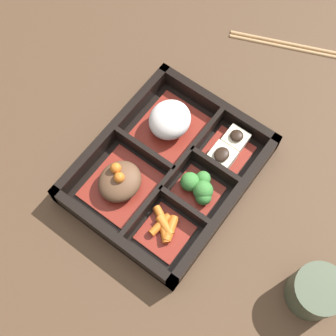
# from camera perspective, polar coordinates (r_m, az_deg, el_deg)

# --- Properties ---
(ground_plane) EXTENTS (3.00, 3.00, 0.00)m
(ground_plane) POSITION_cam_1_polar(r_m,az_deg,el_deg) (0.76, 0.00, -0.74)
(ground_plane) COLOR #4C3523
(bento_base) EXTENTS (0.29, 0.24, 0.01)m
(bento_base) POSITION_cam_1_polar(r_m,az_deg,el_deg) (0.76, 0.00, -0.60)
(bento_base) COLOR black
(bento_base) RESTS_ON ground_plane
(bento_rim) EXTENTS (0.29, 0.24, 0.04)m
(bento_rim) POSITION_cam_1_polar(r_m,az_deg,el_deg) (0.74, 0.23, -0.24)
(bento_rim) COLOR black
(bento_rim) RESTS_ON ground_plane
(bowl_stew) EXTENTS (0.11, 0.10, 0.05)m
(bowl_stew) POSITION_cam_1_polar(r_m,az_deg,el_deg) (0.73, -5.88, -1.72)
(bowl_stew) COLOR maroon
(bowl_stew) RESTS_ON bento_base
(bowl_rice) EXTENTS (0.11, 0.10, 0.05)m
(bowl_rice) POSITION_cam_1_polar(r_m,az_deg,el_deg) (0.76, 0.23, 5.72)
(bowl_rice) COLOR maroon
(bowl_rice) RESTS_ON bento_base
(bowl_carrots) EXTENTS (0.07, 0.07, 0.02)m
(bowl_carrots) POSITION_cam_1_polar(r_m,az_deg,el_deg) (0.71, -0.36, -7.44)
(bowl_carrots) COLOR maroon
(bowl_carrots) RESTS_ON bento_base
(bowl_greens) EXTENTS (0.06, 0.07, 0.04)m
(bowl_greens) POSITION_cam_1_polar(r_m,az_deg,el_deg) (0.73, 3.84, -2.50)
(bowl_greens) COLOR maroon
(bowl_greens) RESTS_ON bento_base
(bowl_tofu) EXTENTS (0.08, 0.07, 0.04)m
(bowl_tofu) POSITION_cam_1_polar(r_m,az_deg,el_deg) (0.76, 7.20, 2.11)
(bowl_tofu) COLOR maroon
(bowl_tofu) RESTS_ON bento_base
(tea_cup) EXTENTS (0.07, 0.07, 0.06)m
(tea_cup) POSITION_cam_1_polar(r_m,az_deg,el_deg) (0.71, 17.56, -14.15)
(tea_cup) COLOR #424C38
(tea_cup) RESTS_ON ground_plane
(chopsticks) EXTENTS (0.10, 0.21, 0.01)m
(chopsticks) POSITION_cam_1_polar(r_m,az_deg,el_deg) (0.92, 14.41, 14.38)
(chopsticks) COLOR #A87F51
(chopsticks) RESTS_ON ground_plane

